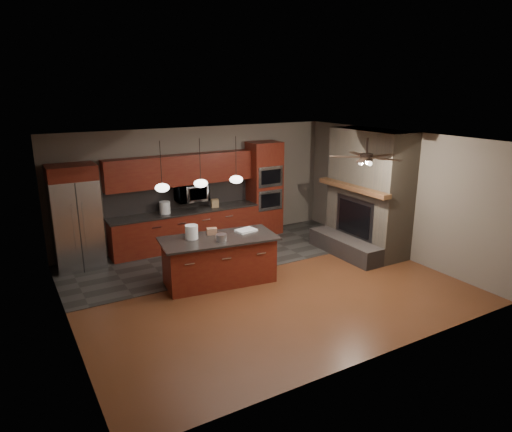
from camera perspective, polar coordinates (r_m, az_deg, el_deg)
ground at (r=9.03m, az=0.60°, el=-8.39°), size 7.00×7.00×0.00m
ceiling at (r=8.28m, az=0.66°, el=9.57°), size 7.00×6.00×0.02m
back_wall at (r=11.15m, az=-7.28°, el=3.81°), size 7.00×0.02×2.80m
right_wall at (r=10.71m, az=16.97°, el=2.74°), size 0.02×6.00×2.80m
left_wall at (r=7.47m, az=-23.17°, el=-3.46°), size 0.02×6.00×2.80m
slate_tile_patch at (r=10.49m, az=-4.44°, el=-4.83°), size 7.00×2.40×0.01m
fireplace_column at (r=10.68m, az=13.66°, el=2.38°), size 1.30×2.10×2.80m
back_cabinetry at (r=10.87m, az=-8.96°, el=0.68°), size 3.59×0.64×2.20m
oven_tower at (r=11.68m, az=1.05°, el=3.45°), size 0.80×0.63×2.38m
microwave at (r=10.85m, az=-8.08°, el=2.90°), size 0.73×0.41×0.50m
refrigerator at (r=10.12m, az=-21.60°, el=-0.19°), size 0.95×0.75×2.20m
kitchen_island at (r=8.93m, az=-4.61°, el=-5.47°), size 2.34×1.29×0.92m
white_bucket at (r=8.73m, az=-8.06°, el=-1.99°), size 0.26×0.26×0.26m
paint_can at (r=8.55m, az=-4.35°, el=-2.72°), size 0.24×0.24×0.14m
paint_tray at (r=9.12m, az=-1.28°, el=-1.81°), size 0.43×0.34×0.04m
cardboard_box at (r=8.97m, az=-5.54°, el=-1.89°), size 0.23×0.19×0.12m
counter_bucket at (r=10.64m, az=-11.33°, el=1.04°), size 0.31×0.31×0.28m
counter_box at (r=11.04m, az=-5.18°, el=1.60°), size 0.20×0.17×0.19m
pendant_left at (r=8.36m, az=-11.65°, el=3.51°), size 0.26×0.26×0.92m
pendant_center at (r=8.62m, az=-6.92°, el=4.09°), size 0.26×0.26×0.92m
pendant_right at (r=8.94m, az=-2.49°, el=4.61°), size 0.26×0.26×0.92m
ceiling_fan at (r=8.77m, az=13.64°, el=7.24°), size 1.27×1.33×0.41m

